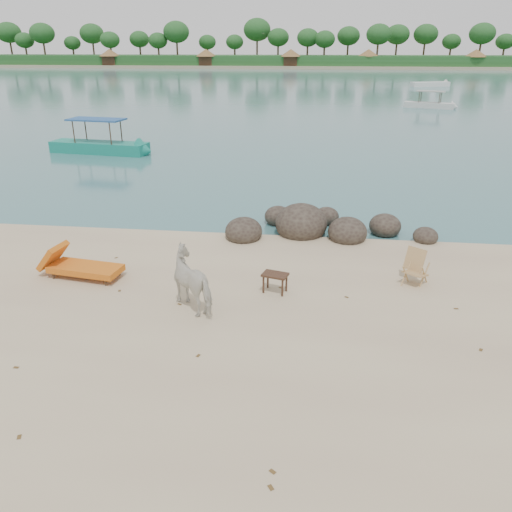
% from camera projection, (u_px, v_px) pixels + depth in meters
% --- Properties ---
extents(water, '(400.00, 400.00, 0.00)m').
position_uv_depth(water, '(313.00, 78.00, 92.13)').
color(water, '#335F66').
rests_on(water, ground).
extents(far_shore, '(420.00, 90.00, 1.40)m').
position_uv_depth(far_shore, '(317.00, 64.00, 165.31)').
color(far_shore, tan).
rests_on(far_shore, ground).
extents(far_scenery, '(420.00, 18.00, 9.50)m').
position_uv_depth(far_scenery, '(316.00, 55.00, 133.62)').
color(far_scenery, '#1E4C1E').
rests_on(far_scenery, ground).
extents(boulders, '(6.33, 2.97, 1.21)m').
position_uv_depth(boulders, '(313.00, 227.00, 15.41)').
color(boulders, '#2E251F').
rests_on(boulders, ground).
extents(cow, '(1.61, 1.53, 1.29)m').
position_uv_depth(cow, '(195.00, 281.00, 10.86)').
color(cow, silver).
rests_on(cow, ground).
extents(side_table, '(0.66, 0.52, 0.47)m').
position_uv_depth(side_table, '(275.00, 284.00, 11.65)').
color(side_table, '#351D15').
rests_on(side_table, ground).
extents(lounge_chair, '(2.34, 1.12, 0.67)m').
position_uv_depth(lounge_chair, '(85.00, 266.00, 12.39)').
color(lounge_chair, '#CF5D18').
rests_on(lounge_chair, ground).
extents(deck_chair, '(0.78, 0.79, 0.83)m').
position_uv_depth(deck_chair, '(416.00, 270.00, 11.98)').
color(deck_chair, tan).
rests_on(deck_chair, ground).
extents(boat_near, '(6.20, 2.12, 2.96)m').
position_uv_depth(boat_near, '(97.00, 124.00, 26.80)').
color(boat_near, '#157F6B').
rests_on(boat_near, water).
extents(boat_mid, '(5.19, 2.86, 2.50)m').
position_uv_depth(boat_mid, '(431.00, 94.00, 46.81)').
color(boat_mid, silver).
rests_on(boat_mid, water).
extents(boat_far, '(6.51, 3.48, 0.74)m').
position_uv_depth(boat_far, '(430.00, 83.00, 72.21)').
color(boat_far, silver).
rests_on(boat_far, water).
extents(dead_leaves, '(8.73, 7.31, 0.00)m').
position_uv_depth(dead_leaves, '(232.00, 337.00, 9.97)').
color(dead_leaves, brown).
rests_on(dead_leaves, ground).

